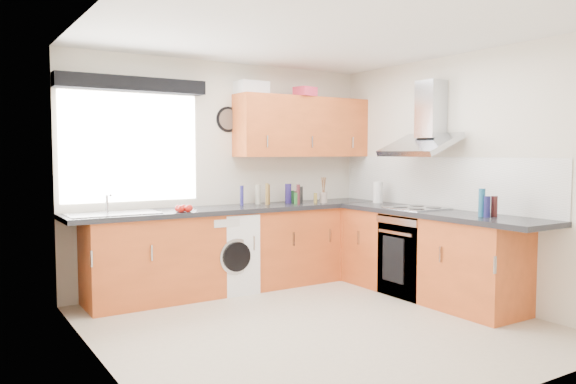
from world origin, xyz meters
TOP-DOWN VIEW (x-y plane):
  - ground_plane at (0.00, 0.00)m, footprint 3.60×3.60m
  - ceiling at (0.00, 0.00)m, footprint 3.60×3.60m
  - wall_back at (0.00, 1.80)m, footprint 3.60×0.02m
  - wall_front at (0.00, -1.80)m, footprint 3.60×0.02m
  - wall_left at (-1.80, 0.00)m, footprint 0.02×3.60m
  - wall_right at (1.80, 0.00)m, footprint 0.02×3.60m
  - window at (-1.05, 1.79)m, footprint 1.40×0.02m
  - window_blind at (-1.05, 1.70)m, footprint 1.50×0.18m
  - splashback at (1.79, 0.30)m, footprint 0.01×3.00m
  - base_cab_back at (-0.10, 1.51)m, footprint 3.00×0.58m
  - base_cab_corner at (1.50, 1.50)m, footprint 0.60×0.60m
  - base_cab_right at (1.51, 0.15)m, footprint 0.58×2.10m
  - worktop_back at (0.00, 1.50)m, footprint 3.60×0.62m
  - worktop_right at (1.50, 0.00)m, footprint 0.62×2.42m
  - sink at (-1.33, 1.50)m, footprint 0.84×0.46m
  - oven at (1.50, 0.30)m, footprint 0.56×0.58m
  - hob_plate at (1.50, 0.30)m, footprint 0.52×0.52m
  - extractor_hood at (1.60, 0.30)m, footprint 0.52×0.78m
  - upper_cabinets at (0.95, 1.62)m, footprint 1.70×0.35m
  - washing_machine at (-0.15, 1.49)m, footprint 0.61×0.59m
  - wall_clock at (0.05, 1.78)m, footprint 0.29×0.04m
  - casserole at (0.30, 1.72)m, footprint 0.37×0.27m
  - storage_box at (0.91, 1.52)m, footprint 0.27×0.24m
  - utensil_pot at (1.07, 1.37)m, footprint 0.10×0.10m
  - kitchen_roll at (1.62, 1.05)m, footprint 0.14×0.14m
  - tomato_cluster at (-0.68, 1.30)m, footprint 0.19×0.19m
  - jar_0 at (0.74, 1.41)m, footprint 0.04×0.04m
  - jar_1 at (0.40, 1.54)m, footprint 0.04×0.04m
  - jar_2 at (0.80, 1.63)m, footprint 0.05×0.05m
  - jar_3 at (0.72, 1.42)m, footprint 0.05×0.05m
  - jar_4 at (0.13, 1.63)m, footprint 0.04×0.04m
  - jar_5 at (0.97, 1.39)m, footprint 0.04×0.04m
  - jar_6 at (0.47, 1.63)m, footprint 0.05×0.05m
  - jar_7 at (0.90, 1.62)m, footprint 0.07×0.07m
  - jar_8 at (0.36, 1.66)m, footprint 0.06×0.06m
  - jar_9 at (0.71, 1.58)m, footprint 0.07×0.07m
  - jar_10 at (0.89, 1.67)m, footprint 0.07×0.07m
  - bottle_0 at (1.47, -0.55)m, footprint 0.06×0.06m
  - bottle_1 at (1.56, -0.61)m, footprint 0.06×0.06m
  - bottle_2 at (1.47, -0.60)m, footprint 0.06×0.06m

SIDE VIEW (x-z plane):
  - ground_plane at x=0.00m, z-range 0.00..0.00m
  - washing_machine at x=-0.15m, z-range 0.00..0.85m
  - oven at x=1.50m, z-range 0.00..0.85m
  - base_cab_back at x=-0.10m, z-range 0.00..0.86m
  - base_cab_corner at x=1.50m, z-range 0.00..0.86m
  - base_cab_right at x=1.51m, z-range 0.00..0.86m
  - worktop_back at x=0.00m, z-range 0.86..0.91m
  - worktop_right at x=1.50m, z-range 0.86..0.91m
  - hob_plate at x=1.50m, z-range 0.91..0.92m
  - tomato_cluster at x=-0.68m, z-range 0.91..0.98m
  - sink at x=-1.33m, z-range 0.90..1.00m
  - jar_5 at x=0.97m, z-range 0.91..1.03m
  - utensil_pot at x=1.07m, z-range 0.91..1.03m
  - jar_10 at x=0.89m, z-range 0.91..1.04m
  - jar_3 at x=0.72m, z-range 0.91..1.04m
  - jar_2 at x=0.80m, z-range 0.91..1.05m
  - jar_7 at x=0.90m, z-range 0.91..1.10m
  - bottle_1 at x=1.56m, z-range 0.91..1.10m
  - bottle_2 at x=1.47m, z-range 0.91..1.10m
  - jar_8 at x=0.36m, z-range 0.91..1.13m
  - jar_4 at x=0.13m, z-range 0.91..1.13m
  - jar_6 at x=0.47m, z-range 0.91..1.13m
  - jar_9 at x=0.71m, z-range 0.91..1.14m
  - jar_0 at x=0.74m, z-range 0.91..1.14m
  - jar_1 at x=0.40m, z-range 0.91..1.15m
  - kitchen_roll at x=1.62m, z-range 0.91..1.16m
  - bottle_0 at x=1.47m, z-range 0.91..1.17m
  - splashback at x=1.79m, z-range 0.91..1.45m
  - wall_back at x=0.00m, z-range 0.00..2.50m
  - wall_front at x=0.00m, z-range 0.00..2.50m
  - wall_left at x=-1.80m, z-range 0.00..2.50m
  - wall_right at x=1.80m, z-range 0.00..2.50m
  - window at x=-1.05m, z-range 1.00..2.10m
  - extractor_hood at x=1.60m, z-range 1.44..2.10m
  - upper_cabinets at x=0.95m, z-range 1.45..2.15m
  - wall_clock at x=0.05m, z-range 1.73..2.01m
  - window_blind at x=-1.05m, z-range 2.11..2.25m
  - storage_box at x=0.91m, z-range 2.15..2.25m
  - casserole at x=0.30m, z-range 2.15..2.30m
  - ceiling at x=0.00m, z-range 2.49..2.51m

